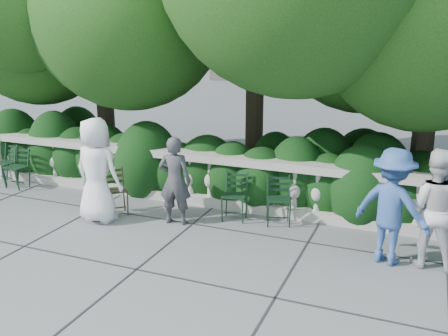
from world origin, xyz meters
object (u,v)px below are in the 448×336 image
at_px(chair_d, 278,227).
at_px(person_casual_man, 433,208).
at_px(chair_c, 232,223).
at_px(person_businessman, 97,170).
at_px(chair_a, 1,184).
at_px(chair_b, 13,189).
at_px(chair_weathered, 118,217).
at_px(person_woman_grey, 175,181).
at_px(person_older_blue, 392,207).

height_order(chair_d, person_casual_man, person_casual_man).
height_order(chair_c, person_casual_man, person_casual_man).
bearing_deg(person_businessman, chair_c, -155.32).
relative_size(chair_a, chair_b, 1.00).
height_order(chair_b, person_businessman, person_businessman).
height_order(chair_b, chair_c, same).
height_order(chair_b, chair_weathered, same).
xyz_separation_m(chair_a, chair_b, (0.49, -0.18, 0.00)).
height_order(person_woman_grey, person_casual_man, person_casual_man).
bearing_deg(chair_a, person_casual_man, 3.91).
xyz_separation_m(chair_a, chair_d, (6.18, -0.06, 0.00)).
height_order(chair_c, person_businessman, person_businessman).
relative_size(chair_b, person_businessman, 0.46).
distance_m(chair_a, person_businessman, 3.46).
bearing_deg(person_businessman, person_casual_man, -170.94).
bearing_deg(chair_weathered, chair_d, -31.67).
bearing_deg(person_casual_man, chair_b, 2.57).
bearing_deg(chair_d, person_woman_grey, 175.20).
distance_m(person_businessman, person_casual_man, 5.31).
distance_m(chair_c, person_woman_grey, 1.23).
bearing_deg(person_businessman, person_woman_grey, -157.35).
bearing_deg(chair_weathered, person_older_blue, -44.32).
height_order(chair_c, chair_d, same).
relative_size(chair_b, person_woman_grey, 0.55).
distance_m(chair_a, chair_b, 0.52).
bearing_deg(person_woman_grey, chair_c, -168.16).
height_order(chair_d, chair_weathered, same).
bearing_deg(chair_c, chair_a, 169.65).
bearing_deg(person_older_blue, person_casual_man, -147.96).
bearing_deg(person_casual_man, person_businessman, 9.22).
distance_m(chair_a, chair_weathered, 3.47).
height_order(person_casual_man, person_older_blue, person_casual_man).
distance_m(person_woman_grey, person_older_blue, 3.49).
bearing_deg(chair_weathered, person_businessman, -170.75).
distance_m(chair_c, person_businessman, 2.48).
bearing_deg(person_woman_grey, chair_a, -17.08).
xyz_separation_m(person_woman_grey, person_casual_man, (4.02, -0.05, 0.08)).
xyz_separation_m(person_businessman, person_casual_man, (5.30, 0.35, -0.06)).
xyz_separation_m(chair_c, chair_d, (0.79, 0.10, 0.00)).
xyz_separation_m(chair_c, person_woman_grey, (-0.90, -0.37, 0.76)).
bearing_deg(chair_c, person_older_blue, -20.29).
bearing_deg(person_casual_man, chair_c, -2.16).
relative_size(chair_a, chair_d, 1.00).
relative_size(chair_b, person_older_blue, 0.50).
bearing_deg(person_woman_grey, person_businessman, 7.00).
bearing_deg(person_older_blue, chair_weathered, 19.34).
xyz_separation_m(chair_weathered, person_woman_grey, (1.09, 0.14, 0.76)).
relative_size(person_casual_man, person_older_blue, 1.01).
distance_m(chair_weathered, person_casual_man, 5.18).
relative_size(chair_a, chair_c, 1.00).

